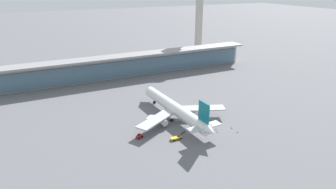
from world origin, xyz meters
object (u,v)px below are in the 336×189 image
service_truck_under_wing_yellow (177,138)px  safety_cone_echo (237,132)px  safety_cone_bravo (206,134)px  airliner_on_stand (176,109)px  service_truck_mid_apron_red (139,136)px  safety_cone_alpha (216,129)px  service_truck_near_nose_white (151,119)px  safety_cone_charlie (217,131)px  safety_cone_delta (232,128)px  control_tower (199,11)px

service_truck_under_wing_yellow → safety_cone_echo: (26.68, -6.52, -0.49)m
safety_cone_bravo → airliner_on_stand: bearing=104.0°
service_truck_mid_apron_red → safety_cone_echo: size_ratio=4.72×
safety_cone_alpha → safety_cone_bravo: 6.43m
service_truck_near_nose_white → safety_cone_alpha: size_ratio=9.81×
safety_cone_charlie → safety_cone_echo: same height
safety_cone_alpha → safety_cone_delta: same height
safety_cone_alpha → safety_cone_delta: 7.47m
safety_cone_alpha → safety_cone_charlie: 2.27m
safety_cone_bravo → safety_cone_charlie: 5.47m
control_tower → safety_cone_echo: size_ratio=98.55×
safety_cone_charlie → safety_cone_delta: 7.97m
service_truck_near_nose_white → safety_cone_alpha: 30.29m
service_truck_under_wing_yellow → safety_cone_delta: (26.91, -2.12, -0.49)m
airliner_on_stand → control_tower: control_tower is taller
safety_cone_bravo → safety_cone_charlie: (5.45, -0.49, 0.00)m
airliner_on_stand → service_truck_mid_apron_red: size_ratio=18.76×
control_tower → service_truck_near_nose_white: bearing=-130.0°
service_truck_near_nose_white → service_truck_mid_apron_red: 15.34m
service_truck_mid_apron_red → safety_cone_alpha: service_truck_mid_apron_red is taller
service_truck_mid_apron_red → safety_cone_delta: (40.59, -9.92, -0.56)m
safety_cone_bravo → safety_cone_delta: same height
airliner_on_stand → service_truck_near_nose_white: airliner_on_stand is taller
control_tower → safety_cone_charlie: control_tower is taller
safety_cone_charlie → safety_cone_bravo: bearing=174.9°
safety_cone_delta → control_tower: bearing=64.7°
safety_cone_alpha → safety_cone_charlie: (-0.77, -2.14, 0.00)m
safety_cone_echo → safety_cone_bravo: bearing=160.2°
service_truck_under_wing_yellow → safety_cone_charlie: (18.95, -2.27, -0.49)m
airliner_on_stand → safety_cone_echo: (18.04, -24.21, -4.87)m
safety_cone_echo → control_tower: bearing=65.4°
service_truck_near_nose_white → safety_cone_bravo: (17.01, -21.05, -1.37)m
service_truck_near_nose_white → safety_cone_delta: size_ratio=9.81×
safety_cone_echo → safety_cone_delta: bearing=86.9°
airliner_on_stand → safety_cone_bravo: (4.86, -19.46, -4.87)m
safety_cone_delta → safety_cone_alpha: bearing=164.6°
safety_cone_delta → safety_cone_bravo: bearing=178.5°
service_truck_mid_apron_red → safety_cone_charlie: (32.62, -10.07, -0.56)m
service_truck_near_nose_white → service_truck_mid_apron_red: (-10.17, -11.46, -0.82)m
safety_cone_alpha → safety_cone_charlie: size_ratio=1.00×
service_truck_under_wing_yellow → safety_cone_charlie: 19.09m
service_truck_near_nose_white → safety_cone_echo: 39.72m
service_truck_under_wing_yellow → safety_cone_echo: bearing=-13.7°
service_truck_mid_apron_red → safety_cone_delta: bearing=-13.7°
safety_cone_echo → service_truck_near_nose_white: bearing=139.5°
service_truck_mid_apron_red → airliner_on_stand: bearing=23.9°
safety_cone_charlie → safety_cone_echo: (7.73, -4.25, 0.00)m
service_truck_under_wing_yellow → safety_cone_echo: service_truck_under_wing_yellow is taller
safety_cone_alpha → safety_cone_echo: same height
service_truck_under_wing_yellow → safety_cone_delta: service_truck_under_wing_yellow is taller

